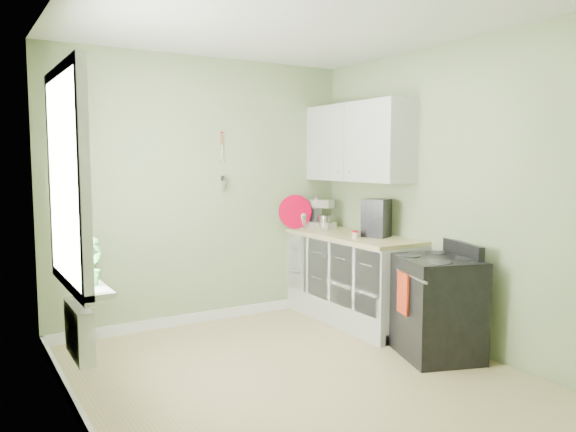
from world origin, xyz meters
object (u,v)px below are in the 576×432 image
stove (437,306)px  coffee_maker (376,219)px  kettle (303,220)px  stand_mixer (321,215)px

stove → coffee_maker: (0.10, 0.93, 0.66)m
stove → kettle: (-0.13, 1.92, 0.57)m
stove → stand_mixer: (0.05, 1.80, 0.63)m
kettle → coffee_maker: bearing=-77.1°
stand_mixer → stove: bearing=-91.5°
stove → kettle: kettle is taller
coffee_maker → stand_mixer: bearing=93.4°
stand_mixer → kettle: 0.22m
stove → kettle: bearing=93.8°
stand_mixer → coffee_maker: bearing=-86.6°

